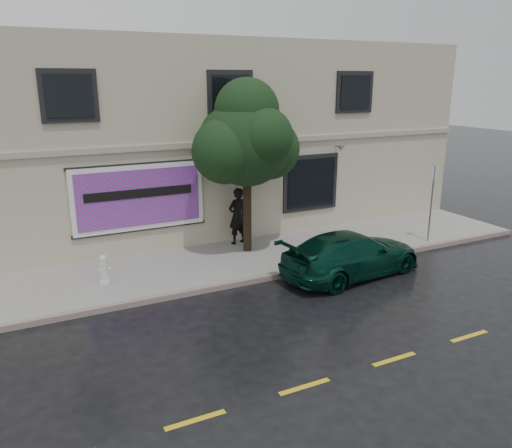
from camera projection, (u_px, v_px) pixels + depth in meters
name	position (u px, v px, depth m)	size (l,w,h in m)	color
ground	(306.00, 297.00, 13.47)	(90.00, 90.00, 0.00)	black
sidewalk	(253.00, 257.00, 16.24)	(20.00, 3.50, 0.15)	#9A9692
curb	(279.00, 275.00, 14.74)	(20.00, 0.18, 0.16)	gray
road_marking	(394.00, 359.00, 10.45)	(19.00, 0.12, 0.01)	gold
building	(191.00, 135.00, 20.24)	(20.00, 8.12, 7.00)	#B9B594
billboard	(139.00, 198.00, 15.77)	(4.30, 0.16, 2.20)	white
car	(352.00, 254.00, 14.78)	(2.02, 4.57, 1.33)	#083325
pedestrian	(238.00, 216.00, 17.13)	(0.72, 0.47, 1.97)	black
umbrella	(237.00, 178.00, 16.77)	(0.92, 0.92, 0.68)	black
street_tree	(247.00, 142.00, 15.70)	(2.82, 2.82, 5.02)	#2D2214
fire_hydrant	(104.00, 270.00, 13.88)	(0.34, 0.32, 0.83)	silver
sign_pole	(432.00, 197.00, 17.23)	(0.33, 0.06, 2.67)	gray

